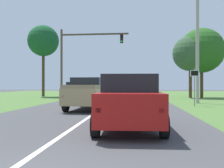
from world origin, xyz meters
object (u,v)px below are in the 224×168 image
(utility_pole_right, at_px, (197,50))
(extra_tree_1, at_px, (202,51))
(keep_moving_sign, at_px, (194,82))
(extra_tree_2, at_px, (43,41))
(traffic_light, at_px, (79,53))
(crossing_suv_far, at_px, (81,90))
(red_suv_near, at_px, (129,101))
(pickup_truck_lead, at_px, (89,93))
(oak_tree_right, at_px, (190,54))

(utility_pole_right, xyz_separation_m, extra_tree_1, (2.59, 9.04, 1.13))
(keep_moving_sign, height_order, extra_tree_1, extra_tree_1)
(extra_tree_1, bearing_deg, keep_moving_sign, -106.29)
(keep_moving_sign, bearing_deg, extra_tree_2, 141.50)
(traffic_light, xyz_separation_m, crossing_suv_far, (-0.21, 1.93, -4.06))
(keep_moving_sign, height_order, utility_pole_right, utility_pole_right)
(traffic_light, bearing_deg, red_suv_near, -71.62)
(pickup_truck_lead, height_order, extra_tree_2, extra_tree_2)
(utility_pole_right, height_order, extra_tree_1, utility_pole_right)
(traffic_light, bearing_deg, utility_pole_right, -25.85)
(oak_tree_right, bearing_deg, red_suv_near, -106.91)
(crossing_suv_far, bearing_deg, keep_moving_sign, -43.56)
(keep_moving_sign, bearing_deg, utility_pole_right, 72.75)
(pickup_truck_lead, xyz_separation_m, traffic_light, (-3.30, 11.27, 4.01))
(utility_pole_right, bearing_deg, extra_tree_2, 149.19)
(red_suv_near, xyz_separation_m, keep_moving_sign, (4.42, 9.94, 0.74))
(red_suv_near, bearing_deg, pickup_truck_lead, 111.64)
(oak_tree_right, distance_m, utility_pole_right, 8.77)
(oak_tree_right, xyz_separation_m, extra_tree_1, (1.37, 0.38, 0.38))
(utility_pole_right, bearing_deg, keep_moving_sign, -107.25)
(crossing_suv_far, height_order, utility_pole_right, utility_pole_right)
(oak_tree_right, distance_m, crossing_suv_far, 13.46)
(keep_moving_sign, distance_m, utility_pole_right, 3.92)
(utility_pole_right, bearing_deg, crossing_suv_far, 147.25)
(traffic_light, xyz_separation_m, oak_tree_right, (12.51, 3.18, 0.14))
(oak_tree_right, distance_m, extra_tree_1, 1.48)
(oak_tree_right, xyz_separation_m, extra_tree_2, (-18.33, 1.55, 2.04))
(oak_tree_right, relative_size, crossing_suv_far, 1.60)
(red_suv_near, xyz_separation_m, utility_pole_right, (5.27, 12.67, 3.42))
(red_suv_near, bearing_deg, traffic_light, 108.38)
(red_suv_near, relative_size, extra_tree_1, 0.55)
(oak_tree_right, bearing_deg, crossing_suv_far, -174.37)
(oak_tree_right, bearing_deg, traffic_light, -165.72)
(pickup_truck_lead, bearing_deg, traffic_light, 106.33)
(oak_tree_right, xyz_separation_m, crossing_suv_far, (-12.72, -1.26, -4.21))
(keep_moving_sign, distance_m, oak_tree_right, 12.07)
(pickup_truck_lead, distance_m, oak_tree_right, 17.64)
(traffic_light, bearing_deg, oak_tree_right, 14.28)
(red_suv_near, bearing_deg, keep_moving_sign, 66.03)
(pickup_truck_lead, bearing_deg, extra_tree_2, 119.68)
(crossing_suv_far, relative_size, extra_tree_1, 0.56)
(extra_tree_2, bearing_deg, utility_pole_right, -30.81)
(red_suv_near, height_order, crossing_suv_far, red_suv_near)
(oak_tree_right, distance_m, extra_tree_2, 18.51)
(pickup_truck_lead, relative_size, keep_moving_sign, 2.06)
(utility_pole_right, bearing_deg, red_suv_near, -112.57)
(red_suv_near, relative_size, pickup_truck_lead, 0.80)
(pickup_truck_lead, xyz_separation_m, utility_pole_right, (7.99, 5.80, 3.40))
(pickup_truck_lead, height_order, keep_moving_sign, keep_moving_sign)
(pickup_truck_lead, bearing_deg, oak_tree_right, 57.52)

